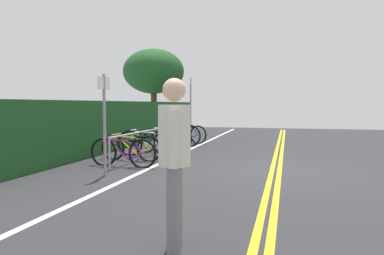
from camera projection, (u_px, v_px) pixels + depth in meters
ground_plane at (276, 171)px, 8.18m from camera, size 29.08×11.08×0.05m
centre_line_yellow_inner at (280, 170)px, 8.15m from camera, size 26.17×0.10×0.00m
centre_line_yellow_outer at (272, 170)px, 8.19m from camera, size 26.17×0.10×0.00m
bike_lane_stripe_white at (157, 165)px, 8.87m from camera, size 26.17×0.12×0.00m
bike_rack at (159, 133)px, 11.23m from camera, size 6.51×0.05×0.74m
bicycle_0 at (123, 152)px, 8.59m from camera, size 0.46×1.70×0.72m
bicycle_1 at (131, 148)px, 9.55m from camera, size 0.46×1.73×0.71m
bicycle_2 at (148, 143)px, 10.39m from camera, size 0.46×1.81×0.77m
bicycle_3 at (161, 142)px, 11.16m from camera, size 0.63×1.57×0.70m
bicycle_4 at (168, 138)px, 12.14m from camera, size 0.46×1.68×0.72m
bicycle_5 at (178, 135)px, 13.02m from camera, size 0.46×1.74×0.78m
bicycle_6 at (186, 134)px, 13.92m from camera, size 0.60×1.73×0.72m
pedestrian at (174, 152)px, 3.65m from camera, size 0.48×0.32×1.71m
sign_post_near at (104, 114)px, 7.44m from camera, size 0.36×0.09×2.06m
sign_post_far at (191, 103)px, 15.20m from camera, size 0.36×0.08×2.55m
hedge_backdrop at (124, 123)px, 13.13m from camera, size 15.46×0.85×1.55m
tree_mid at (154, 72)px, 18.94m from camera, size 3.12×3.12×4.27m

